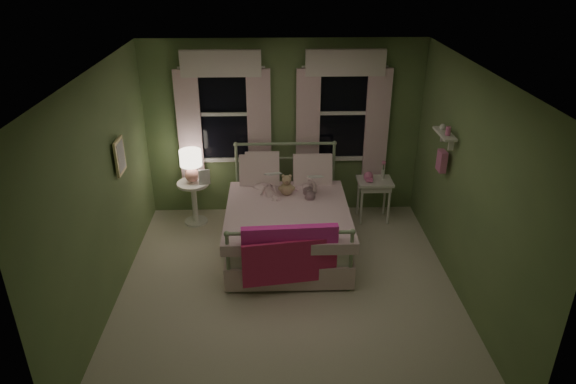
{
  "coord_description": "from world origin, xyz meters",
  "views": [
    {
      "loc": [
        -0.16,
        -5.04,
        3.72
      ],
      "look_at": [
        0.02,
        0.61,
        1.0
      ],
      "focal_mm": 32.0,
      "sensor_mm": 36.0,
      "label": 1
    }
  ],
  "objects_px": {
    "table_lamp": "(191,163)",
    "child_left": "(266,169)",
    "bed": "(287,223)",
    "child_right": "(307,172)",
    "nightstand_right": "(374,186)",
    "nightstand_left": "(194,197)",
    "teddy_bear": "(287,186)"
  },
  "relations": [
    {
      "from": "nightstand_right",
      "to": "child_left",
      "type": "bearing_deg",
      "value": -168.58
    },
    {
      "from": "bed",
      "to": "nightstand_left",
      "type": "xyz_separation_m",
      "value": [
        -1.33,
        0.75,
        0.04
      ]
    },
    {
      "from": "nightstand_left",
      "to": "table_lamp",
      "type": "distance_m",
      "value": 0.54
    },
    {
      "from": "teddy_bear",
      "to": "bed",
      "type": "bearing_deg",
      "value": -91.15
    },
    {
      "from": "child_left",
      "to": "nightstand_left",
      "type": "xyz_separation_m",
      "value": [
        -1.06,
        0.32,
        -0.56
      ]
    },
    {
      "from": "bed",
      "to": "table_lamp",
      "type": "xyz_separation_m",
      "value": [
        -1.33,
        0.75,
        0.58
      ]
    },
    {
      "from": "child_left",
      "to": "teddy_bear",
      "type": "distance_m",
      "value": 0.37
    },
    {
      "from": "child_right",
      "to": "teddy_bear",
      "type": "relative_size",
      "value": 2.33
    },
    {
      "from": "nightstand_left",
      "to": "table_lamp",
      "type": "height_order",
      "value": "table_lamp"
    },
    {
      "from": "bed",
      "to": "table_lamp",
      "type": "height_order",
      "value": "bed"
    },
    {
      "from": "bed",
      "to": "child_right",
      "type": "bearing_deg",
      "value": 56.58
    },
    {
      "from": "table_lamp",
      "to": "child_left",
      "type": "bearing_deg",
      "value": -16.77
    },
    {
      "from": "bed",
      "to": "nightstand_right",
      "type": "height_order",
      "value": "bed"
    },
    {
      "from": "nightstand_right",
      "to": "child_right",
      "type": "bearing_deg",
      "value": -162.6
    },
    {
      "from": "child_right",
      "to": "nightstand_right",
      "type": "height_order",
      "value": "child_right"
    },
    {
      "from": "table_lamp",
      "to": "child_right",
      "type": "bearing_deg",
      "value": -11.14
    },
    {
      "from": "child_left",
      "to": "teddy_bear",
      "type": "height_order",
      "value": "child_left"
    },
    {
      "from": "child_right",
      "to": "nightstand_left",
      "type": "relative_size",
      "value": 1.11
    },
    {
      "from": "child_right",
      "to": "nightstand_left",
      "type": "bearing_deg",
      "value": -12.62
    },
    {
      "from": "child_right",
      "to": "teddy_bear",
      "type": "distance_m",
      "value": 0.35
    },
    {
      "from": "child_left",
      "to": "table_lamp",
      "type": "bearing_deg",
      "value": -40.21
    },
    {
      "from": "nightstand_left",
      "to": "teddy_bear",
      "type": "bearing_deg",
      "value": -19.63
    },
    {
      "from": "bed",
      "to": "nightstand_left",
      "type": "relative_size",
      "value": 3.13
    },
    {
      "from": "bed",
      "to": "child_right",
      "type": "height_order",
      "value": "child_right"
    },
    {
      "from": "bed",
      "to": "table_lamp",
      "type": "distance_m",
      "value": 1.63
    },
    {
      "from": "teddy_bear",
      "to": "nightstand_left",
      "type": "distance_m",
      "value": 1.47
    },
    {
      "from": "child_right",
      "to": "teddy_bear",
      "type": "height_order",
      "value": "child_right"
    },
    {
      "from": "nightstand_left",
      "to": "child_right",
      "type": "bearing_deg",
      "value": -11.14
    },
    {
      "from": "bed",
      "to": "child_left",
      "type": "xyz_separation_m",
      "value": [
        -0.27,
        0.43,
        0.6
      ]
    },
    {
      "from": "nightstand_left",
      "to": "table_lamp",
      "type": "relative_size",
      "value": 1.36
    },
    {
      "from": "child_left",
      "to": "child_right",
      "type": "height_order",
      "value": "child_left"
    },
    {
      "from": "nightstand_left",
      "to": "nightstand_right",
      "type": "relative_size",
      "value": 1.02
    }
  ]
}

